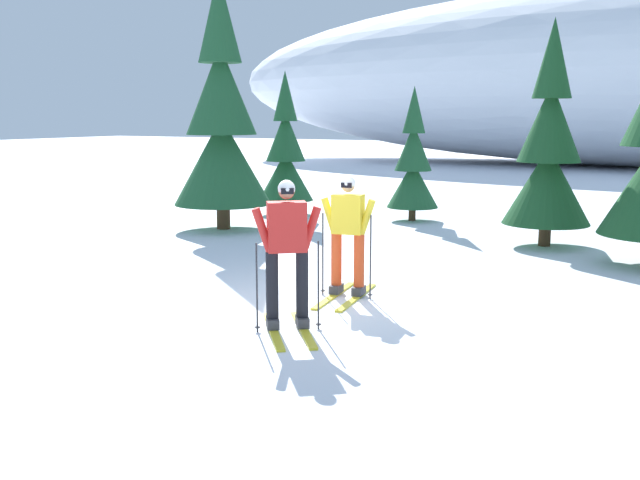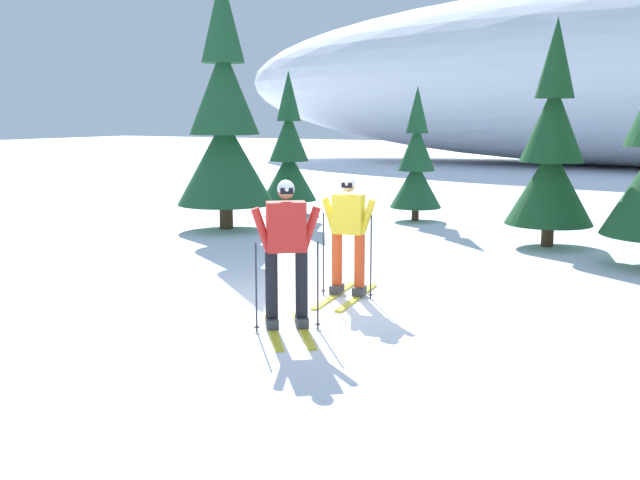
# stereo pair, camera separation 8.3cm
# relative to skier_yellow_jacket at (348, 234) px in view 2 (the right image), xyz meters

# --- Properties ---
(ground_plane) EXTENTS (120.00, 120.00, 0.00)m
(ground_plane) POSITION_rel_skier_yellow_jacket_xyz_m (-0.20, -1.03, -0.90)
(ground_plane) COLOR white
(skier_yellow_jacket) EXTENTS (0.81, 1.71, 1.71)m
(skier_yellow_jacket) POSITION_rel_skier_yellow_jacket_xyz_m (0.00, 0.00, 0.00)
(skier_yellow_jacket) COLOR gold
(skier_yellow_jacket) RESTS_ON ground
(skier_red_jacket) EXTENTS (1.32, 1.51, 1.80)m
(skier_red_jacket) POSITION_rel_skier_yellow_jacket_xyz_m (0.12, -1.85, 0.07)
(skier_red_jacket) COLOR gold
(skier_red_jacket) RESTS_ON ground
(pine_tree_far_left) EXTENTS (1.41, 1.41, 3.65)m
(pine_tree_far_left) POSITION_rel_skier_yellow_jacket_xyz_m (-5.35, 7.16, 0.63)
(pine_tree_far_left) COLOR #47301E
(pine_tree_far_left) RESTS_ON ground
(pine_tree_left) EXTENTS (2.17, 2.17, 5.61)m
(pine_tree_left) POSITION_rel_skier_yellow_jacket_xyz_m (-5.30, 4.34, 1.45)
(pine_tree_left) COLOR #47301E
(pine_tree_left) RESTS_ON ground
(pine_tree_center_left) EXTENTS (1.25, 1.25, 3.23)m
(pine_tree_center_left) POSITION_rel_skier_yellow_jacket_xyz_m (-2.05, 7.65, 0.45)
(pine_tree_center_left) COLOR #47301E
(pine_tree_center_left) RESTS_ON ground
(pine_tree_center_right) EXTENTS (1.69, 1.69, 4.37)m
(pine_tree_center_right) POSITION_rel_skier_yellow_jacket_xyz_m (1.56, 5.56, 0.93)
(pine_tree_center_right) COLOR #47301E
(pine_tree_center_right) RESTS_ON ground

